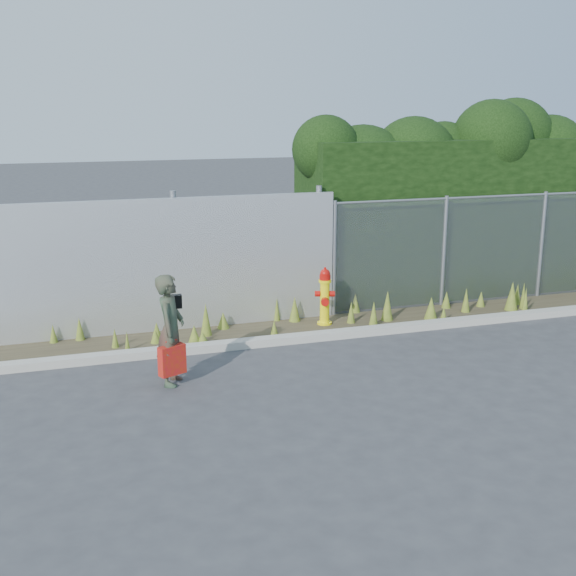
# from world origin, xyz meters

# --- Properties ---
(ground) EXTENTS (80.00, 80.00, 0.00)m
(ground) POSITION_xyz_m (0.00, 0.00, 0.00)
(ground) COLOR #39393B
(ground) RESTS_ON ground
(curb) EXTENTS (16.00, 0.22, 0.12)m
(curb) POSITION_xyz_m (0.00, 1.80, 0.06)
(curb) COLOR #A9A598
(curb) RESTS_ON ground
(weed_strip) EXTENTS (16.00, 1.34, 0.55)m
(weed_strip) POSITION_xyz_m (-0.01, 2.41, 0.15)
(weed_strip) COLOR #403624
(weed_strip) RESTS_ON ground
(corrugated_fence) EXTENTS (8.50, 0.21, 2.30)m
(corrugated_fence) POSITION_xyz_m (-3.25, 3.01, 1.10)
(corrugated_fence) COLOR silver
(corrugated_fence) RESTS_ON ground
(chainlink_fence) EXTENTS (6.50, 0.07, 2.05)m
(chainlink_fence) POSITION_xyz_m (4.25, 3.00, 1.03)
(chainlink_fence) COLOR gray
(chainlink_fence) RESTS_ON ground
(hedge) EXTENTS (7.57, 1.97, 3.77)m
(hedge) POSITION_xyz_m (4.27, 4.04, 2.01)
(hedge) COLOR black
(hedge) RESTS_ON ground
(fire_hydrant) EXTENTS (0.34, 0.30, 1.01)m
(fire_hydrant) POSITION_xyz_m (0.70, 2.51, 0.49)
(fire_hydrant) COLOR #FFED0D
(fire_hydrant) RESTS_ON ground
(woman) EXTENTS (0.53, 0.64, 1.50)m
(woman) POSITION_xyz_m (-2.16, 0.67, 0.75)
(woman) COLOR #106742
(woman) RESTS_ON ground
(red_tote_bag) EXTENTS (0.36, 0.13, 0.47)m
(red_tote_bag) POSITION_xyz_m (-2.18, 0.52, 0.38)
(red_tote_bag) COLOR #AB3009
(black_shoulder_bag) EXTENTS (0.24, 0.10, 0.18)m
(black_shoulder_bag) POSITION_xyz_m (-2.09, 0.92, 1.07)
(black_shoulder_bag) COLOR black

